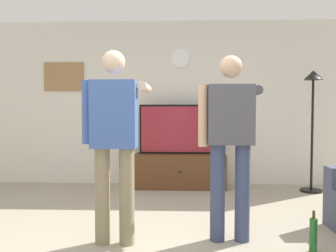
{
  "coord_description": "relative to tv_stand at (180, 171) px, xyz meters",
  "views": [
    {
      "loc": [
        0.22,
        -2.99,
        1.25
      ],
      "look_at": [
        0.06,
        1.2,
        1.05
      ],
      "focal_mm": 37.97,
      "sensor_mm": 36.0,
      "label": 1
    }
  ],
  "objects": [
    {
      "name": "wall_clock",
      "position": [
        -0.0,
        0.29,
        1.81
      ],
      "size": [
        0.3,
        0.03,
        0.3
      ],
      "primitive_type": "cylinder",
      "rotation": [
        1.57,
        0.0,
        0.0
      ],
      "color": "white"
    },
    {
      "name": "tv_stand",
      "position": [
        0.0,
        0.0,
        0.0
      ],
      "size": [
        1.43,
        0.46,
        0.54
      ],
      "color": "brown",
      "rests_on": "ground_plane"
    },
    {
      "name": "floor_lamp",
      "position": [
        1.99,
        -0.18,
        1.04
      ],
      "size": [
        0.32,
        0.32,
        1.83
      ],
      "color": "black",
      "rests_on": "ground_plane"
    },
    {
      "name": "television",
      "position": [
        -0.0,
        0.05,
        0.66
      ],
      "size": [
        1.3,
        0.07,
        0.78
      ],
      "color": "black",
      "rests_on": "tv_stand"
    },
    {
      "name": "back_wall",
      "position": [
        -0.2,
        0.35,
        1.08
      ],
      "size": [
        6.4,
        0.1,
        2.7
      ],
      "primitive_type": "cube",
      "color": "silver",
      "rests_on": "ground_plane"
    },
    {
      "name": "person_standing_nearer_lamp",
      "position": [
        -0.6,
        -2.36,
        0.74
      ],
      "size": [
        0.59,
        0.78,
        1.78
      ],
      "color": "gray",
      "rests_on": "ground_plane"
    },
    {
      "name": "person_standing_nearer_couch",
      "position": [
        0.48,
        -2.24,
        0.73
      ],
      "size": [
        0.6,
        0.78,
        1.75
      ],
      "color": "#384266",
      "rests_on": "ground_plane"
    },
    {
      "name": "framed_picture",
      "position": [
        -1.94,
        0.3,
        1.52
      ],
      "size": [
        0.67,
        0.04,
        0.47
      ],
      "primitive_type": "cube",
      "color": "#997047"
    },
    {
      "name": "beverage_bottle",
      "position": [
        1.17,
        -2.5,
        -0.12
      ],
      "size": [
        0.07,
        0.07,
        0.37
      ],
      "color": "#1E5923",
      "rests_on": "ground_plane"
    }
  ]
}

